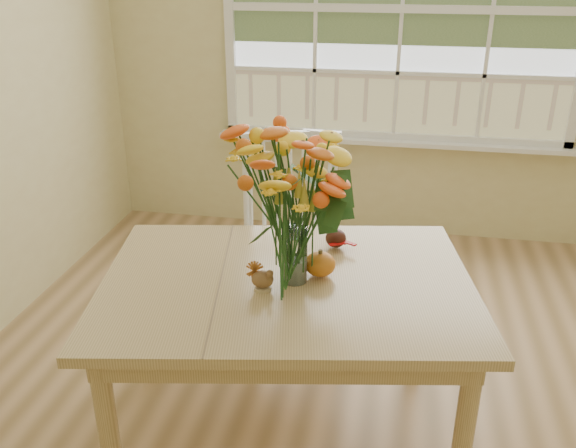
# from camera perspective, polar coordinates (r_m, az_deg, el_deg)

# --- Properties ---
(wall_back) EXTENTS (4.00, 0.02, 2.70)m
(wall_back) POSITION_cam_1_polar(r_m,az_deg,el_deg) (4.19, 10.43, 16.51)
(wall_back) COLOR #D4C688
(wall_back) RESTS_ON floor
(window) EXTENTS (2.42, 0.12, 1.74)m
(window) POSITION_cam_1_polar(r_m,az_deg,el_deg) (4.13, 10.62, 18.94)
(window) COLOR silver
(window) RESTS_ON wall_back
(dining_table) EXTENTS (1.54, 1.22, 0.75)m
(dining_table) POSITION_cam_1_polar(r_m,az_deg,el_deg) (2.35, -0.09, -7.16)
(dining_table) COLOR tan
(dining_table) RESTS_ON floor
(windsor_chair) EXTENTS (0.59, 0.57, 1.06)m
(windsor_chair) POSITION_cam_1_polar(r_m,az_deg,el_deg) (3.05, 0.34, -0.82)
(windsor_chair) COLOR white
(windsor_chair) RESTS_ON floor
(flower_vase) EXTENTS (0.45, 0.45, 0.53)m
(flower_vase) POSITION_cam_1_polar(r_m,az_deg,el_deg) (2.16, 0.64, 2.16)
(flower_vase) COLOR white
(flower_vase) RESTS_ON dining_table
(pumpkin) EXTENTS (0.12, 0.12, 0.09)m
(pumpkin) POSITION_cam_1_polar(r_m,az_deg,el_deg) (2.31, 3.02, -3.87)
(pumpkin) COLOR orange
(pumpkin) RESTS_ON dining_table
(turkey_figurine) EXTENTS (0.09, 0.07, 0.10)m
(turkey_figurine) POSITION_cam_1_polar(r_m,az_deg,el_deg) (2.22, -2.39, -5.19)
(turkey_figurine) COLOR #CCB78C
(turkey_figurine) RESTS_ON dining_table
(dark_gourd) EXTENTS (0.13, 0.09, 0.08)m
(dark_gourd) POSITION_cam_1_polar(r_m,az_deg,el_deg) (2.54, 4.49, -1.42)
(dark_gourd) COLOR #38160F
(dark_gourd) RESTS_ON dining_table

